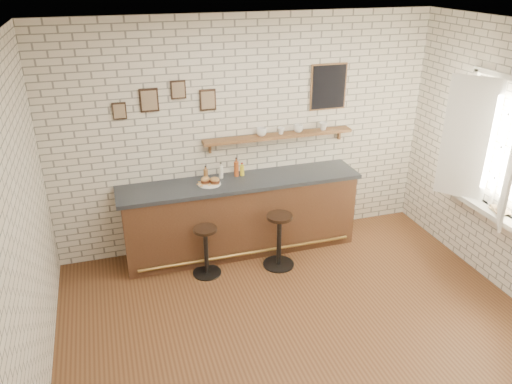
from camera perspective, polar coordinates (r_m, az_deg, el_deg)
The scene contains 21 objects.
ground at distance 5.52m, azimuth 5.19°, elevation -14.97°, with size 5.00×5.00×0.00m, color brown.
bar_counter at distance 6.53m, azimuth -1.72°, elevation -2.71°, with size 3.10×0.65×1.01m.
sandwich_plate at distance 6.22m, azimuth -5.34°, elevation 0.93°, with size 0.28×0.28×0.01m, color white.
ciabatta_sandwich at distance 6.20m, azimuth -5.26°, elevation 1.33°, with size 0.27×0.20×0.08m.
potato_chips at distance 6.21m, azimuth -5.61°, elevation 0.95°, with size 0.25×0.19×0.00m.
bitters_bottle_brown at distance 6.33m, azimuth -5.76°, elevation 2.03°, with size 0.06×0.06×0.19m.
bitters_bottle_white at distance 6.37m, azimuth -4.02°, elevation 2.32°, with size 0.05×0.05×0.21m.
bitters_bottle_amber at distance 6.40m, azimuth -2.26°, elevation 2.68°, with size 0.06×0.06×0.25m.
condiment_bottle_yellow at distance 6.44m, azimuth -1.60°, elevation 2.51°, with size 0.05×0.05×0.17m.
bar_stool_left at distance 6.13m, azimuth -5.73°, elevation -6.56°, with size 0.36×0.36×0.64m.
bar_stool_right at distance 6.25m, azimuth 2.65°, elevation -5.36°, with size 0.40×0.40×0.71m.
wall_shelf at distance 6.49m, azimuth 2.62°, elevation 6.43°, with size 2.00×0.18×0.18m.
shelf_cup_a at distance 6.40m, azimuth 0.63°, elevation 6.87°, with size 0.14×0.14×0.11m, color white.
shelf_cup_b at distance 6.48m, azimuth 2.87°, elevation 6.99°, with size 0.09×0.09×0.08m, color white.
shelf_cup_c at distance 6.56m, azimuth 4.85°, elevation 7.22°, with size 0.13×0.13×0.10m, color white.
shelf_cup_d at distance 6.70m, azimuth 7.70°, elevation 7.47°, with size 0.11×0.11×0.10m, color white.
back_wall_decor at distance 6.35m, azimuth 0.98°, elevation 11.36°, with size 2.96×0.02×0.56m.
window_sill at distance 6.43m, azimuth 24.66°, elevation -1.67°, with size 0.20×1.35×0.06m.
casement_window at distance 6.14m, azimuth 25.58°, elevation 4.56°, with size 0.40×1.30×1.56m.
book_lower at distance 6.31m, azimuth 25.46°, elevation -1.95°, with size 0.15×0.21×0.02m, color tan.
book_upper at distance 6.30m, azimuth 25.46°, elevation -1.78°, with size 0.17×0.23×0.02m, color tan.
Camera 1 is at (-1.72, -3.89, 3.52)m, focal length 35.00 mm.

